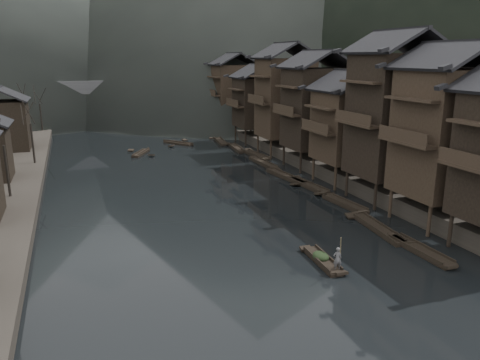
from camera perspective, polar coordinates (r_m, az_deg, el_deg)
name	(u,v)px	position (r m, az deg, el deg)	size (l,w,h in m)	color
water	(244,244)	(35.65, 0.51, -7.83)	(300.00, 300.00, 0.00)	black
right_bank	(350,131)	(85.68, 13.31, 5.82)	(40.00, 200.00, 1.80)	#2D2823
stilt_houses	(325,97)	(57.64, 10.29, 9.97)	(9.00, 67.60, 16.42)	black
bare_trees	(19,124)	(57.92, -25.34, 6.21)	(3.90, 71.45, 7.80)	black
moored_sampans	(265,163)	(61.13, 3.03, 2.02)	(3.37, 65.56, 0.47)	black
midriver_boats	(163,138)	(81.06, -9.41, 5.03)	(12.17, 32.69, 0.45)	black
stone_bridge	(127,98)	(103.82, -13.66, 9.66)	(40.00, 6.00, 9.00)	#4C4C4F
hero_sampan	(322,260)	(33.02, 10.00, -9.60)	(1.31, 4.92, 0.43)	black
cargo_heap	(321,252)	(32.97, 9.82, -8.59)	(1.07, 1.40, 0.64)	black
boatman	(338,256)	(31.33, 11.81, -9.00)	(0.59, 0.39, 1.62)	#555557
bamboo_pole	(342,219)	(30.51, 12.38, -4.61)	(0.06, 0.06, 4.31)	#8C7A51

